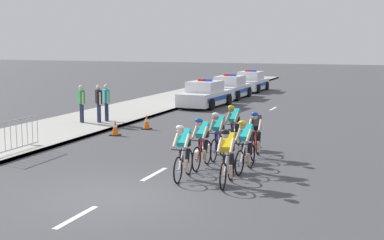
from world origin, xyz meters
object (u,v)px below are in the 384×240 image
Objects in this scene: cyclist_seventh at (234,125)px; spectator_closest at (99,101)px; cyclist_lead at (183,151)px; cyclist_fifth at (218,135)px; cyclist_third at (202,142)px; police_car_third at (251,82)px; police_car_second at (230,88)px; traffic_cone_near at (115,128)px; cyclist_second at (227,156)px; spectator_middle at (106,100)px; cyclist_sixth at (256,134)px; traffic_cone_mid at (147,122)px; police_car_nearest at (206,95)px; spectator_back at (81,101)px; crowd_barrier_front at (16,136)px; cyclist_fourth at (245,145)px.

spectator_closest reaches higher than cyclist_seventh.
cyclist_fifth is at bearing 87.89° from cyclist_lead.
cyclist_third is 0.39× the size of police_car_third.
traffic_cone_near is (-0.26, -15.25, -0.37)m from police_car_second.
spectator_closest is (-1.97, 2.15, 0.77)m from traffic_cone_near.
police_car_third is at bearing 83.18° from spectator_closest.
cyclist_second is 1.00× the size of cyclist_third.
spectator_middle is (-2.11, -12.62, 0.40)m from police_car_second.
cyclist_sixth is 6.59m from traffic_cone_near.
spectator_middle reaches higher than cyclist_third.
cyclist_third is 7.45m from traffic_cone_mid.
police_car_nearest reaches higher than traffic_cone_near.
spectator_middle is at bearing 41.61° from spectator_back.
police_car_second is 19.75m from crowd_barrier_front.
cyclist_fifth is (-1.20, 2.97, 0.00)m from cyclist_second.
police_car_nearest is 7.94m from spectator_middle.
crowd_barrier_front is (-7.56, 1.21, -0.14)m from cyclist_second.
cyclist_fourth is 1.00× the size of cyclist_fifth.
traffic_cone_near is at bearing 138.25° from cyclist_second.
traffic_cone_near is at bearing 172.05° from cyclist_seventh.
police_car_nearest is at bearing -90.01° from police_car_second.
police_car_nearest is 1.02× the size of police_car_third.
crowd_barrier_front is at bearing 170.89° from cyclist_lead.
spectator_closest is (-7.05, 6.18, 0.30)m from cyclist_third.
cyclist_sixth is 1.03× the size of spectator_back.
cyclist_fourth is at bearing -45.09° from traffic_cone_mid.
traffic_cone_mid is (-4.63, 4.53, -0.48)m from cyclist_fifth.
police_car_second is 1.90× the size of crowd_barrier_front.
police_car_third is 2.64× the size of spectator_middle.
cyclist_sixth is 1.03× the size of spectator_closest.
spectator_closest reaches higher than cyclist_lead.
police_car_nearest reaches higher than cyclist_third.
cyclist_second is at bearing -91.96° from cyclist_fourth.
cyclist_fourth is 2.69× the size of traffic_cone_mid.
cyclist_sixth is at bearing 28.07° from cyclist_fifth.
cyclist_fourth is 20.27m from police_car_second.
traffic_cone_mid is at bearing 74.60° from crowd_barrier_front.
spectator_back reaches higher than cyclist_seventh.
police_car_nearest is at bearing 106.94° from cyclist_lead.
cyclist_sixth is 9.78m from spectator_back.
police_car_second is at bearing 105.25° from cyclist_fifth.
spectator_closest is at bearing -105.33° from police_car_nearest.
police_car_second is 12.80m from spectator_middle.
cyclist_lead is 21.25m from police_car_second.
cyclist_sixth is 6.96m from traffic_cone_mid.
cyclist_fifth is 2.69× the size of traffic_cone_mid.
spectator_middle is at bearing 161.55° from traffic_cone_mid.
spectator_back is (-2.95, -18.89, 0.40)m from police_car_third.
cyclist_lead is 1.03× the size of spectator_back.
cyclist_seventh is 2.69× the size of traffic_cone_near.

